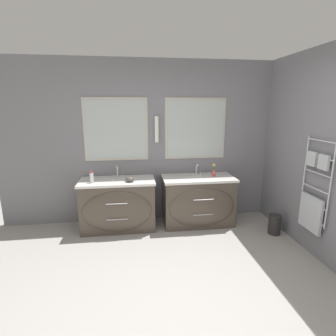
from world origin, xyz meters
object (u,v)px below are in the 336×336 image
object	(u,v)px
amenity_bowl	(130,179)
flower_vase	(214,171)
vanity_left	(118,205)
vanity_right	(198,201)
toiletry_bottle	(92,177)
waste_bin	(275,224)

from	to	relation	value
amenity_bowl	flower_vase	bearing A→B (deg)	5.75
vanity_left	vanity_right	xyz separation A→B (m)	(1.27, 0.00, 0.00)
vanity_left	toiletry_bottle	xyz separation A→B (m)	(-0.36, -0.06, 0.47)
vanity_left	flower_vase	xyz separation A→B (m)	(1.53, 0.06, 0.48)
vanity_right	toiletry_bottle	size ratio (longest dim) A/B	6.70
vanity_left	amenity_bowl	bearing A→B (deg)	-21.58
vanity_left	flower_vase	world-z (taller)	flower_vase
vanity_right	flower_vase	size ratio (longest dim) A/B	5.36
vanity_left	waste_bin	bearing A→B (deg)	-11.86
amenity_bowl	flower_vase	xyz separation A→B (m)	(1.33, 0.13, 0.05)
flower_vase	waste_bin	distance (m)	1.21
vanity_right	flower_vase	bearing A→B (deg)	12.58
vanity_right	amenity_bowl	world-z (taller)	amenity_bowl
toiletry_bottle	waste_bin	distance (m)	2.82
vanity_right	amenity_bowl	size ratio (longest dim) A/B	8.59
vanity_right	waste_bin	world-z (taller)	vanity_right
vanity_left	flower_vase	bearing A→B (deg)	2.13
waste_bin	vanity_left	bearing A→B (deg)	168.14
vanity_left	vanity_right	world-z (taller)	same
waste_bin	amenity_bowl	bearing A→B (deg)	169.07
vanity_left	waste_bin	size ratio (longest dim) A/B	3.82
vanity_right	toiletry_bottle	xyz separation A→B (m)	(-1.63, -0.06, 0.47)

